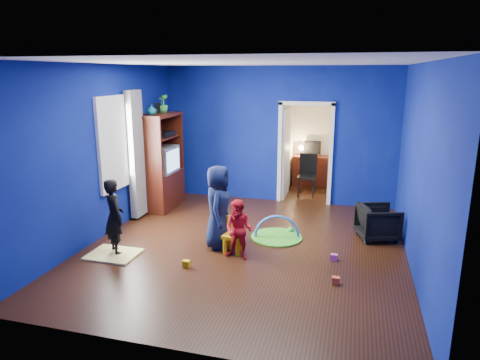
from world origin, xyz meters
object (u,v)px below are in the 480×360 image
(crt_tv, at_px, (163,160))
(kid_chair, at_px, (233,237))
(child_navy, at_px, (218,207))
(tv_armoire, at_px, (161,161))
(vase, at_px, (152,110))
(folding_chair, at_px, (307,176))
(armchair, at_px, (378,222))
(toddler_red, at_px, (239,230))
(child_black, at_px, (114,217))
(hopper_ball, at_px, (220,229))
(study_desk, at_px, (311,171))
(play_mat, at_px, (277,237))

(crt_tv, height_order, kid_chair, crt_tv)
(child_navy, relative_size, tv_armoire, 0.69)
(child_navy, bearing_deg, vase, 42.65)
(vase, height_order, folding_chair, vase)
(vase, bearing_deg, child_navy, -38.22)
(folding_chair, bearing_deg, tv_armoire, -149.49)
(child_navy, bearing_deg, armchair, -76.62)
(armchair, xyz_separation_m, toddler_red, (-2.06, -1.39, 0.17))
(child_black, height_order, child_navy, child_navy)
(kid_chair, bearing_deg, folding_chair, 86.98)
(toddler_red, relative_size, hopper_ball, 2.25)
(study_desk, bearing_deg, crt_tv, -136.68)
(child_black, distance_m, tv_armoire, 2.43)
(toddler_red, bearing_deg, armchair, 41.92)
(study_desk, bearing_deg, tv_armoire, -137.08)
(vase, bearing_deg, armchair, -4.99)
(hopper_ball, bearing_deg, child_black, -147.30)
(child_navy, relative_size, crt_tv, 1.93)
(toddler_red, relative_size, play_mat, 1.05)
(hopper_ball, distance_m, study_desk, 4.23)
(child_black, height_order, study_desk, child_black)
(hopper_ball, relative_size, kid_chair, 0.82)
(toddler_red, relative_size, tv_armoire, 0.47)
(toddler_red, bearing_deg, crt_tv, 144.60)
(crt_tv, height_order, play_mat, crt_tv)
(armchair, distance_m, toddler_red, 2.50)
(child_black, relative_size, toddler_red, 1.30)
(study_desk, bearing_deg, hopper_ball, -104.79)
(folding_chair, bearing_deg, vase, -145.17)
(child_black, distance_m, toddler_red, 1.94)
(child_black, xyz_separation_m, tv_armoire, (-0.32, 2.37, 0.38))
(armchair, bearing_deg, study_desk, 5.59)
(toddler_red, bearing_deg, kid_chair, 134.82)
(child_black, xyz_separation_m, vase, (-0.32, 2.07, 1.46))
(child_black, bearing_deg, kid_chair, -122.30)
(toddler_red, distance_m, play_mat, 1.15)
(play_mat, distance_m, folding_chair, 2.79)
(tv_armoire, bearing_deg, folding_chair, 30.51)
(play_mat, xyz_separation_m, folding_chair, (0.19, 2.75, 0.45))
(hopper_ball, height_order, folding_chair, folding_chair)
(armchair, distance_m, child_navy, 2.73)
(armchair, height_order, child_navy, child_navy)
(armchair, bearing_deg, child_black, 94.67)
(armchair, bearing_deg, child_navy, 94.02)
(crt_tv, bearing_deg, tv_armoire, 180.00)
(toddler_red, bearing_deg, vase, 149.56)
(kid_chair, relative_size, play_mat, 0.57)
(crt_tv, xyz_separation_m, hopper_ball, (1.70, -1.46, -0.81))
(study_desk, bearing_deg, play_mat, -92.87)
(crt_tv, bearing_deg, child_navy, -44.32)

